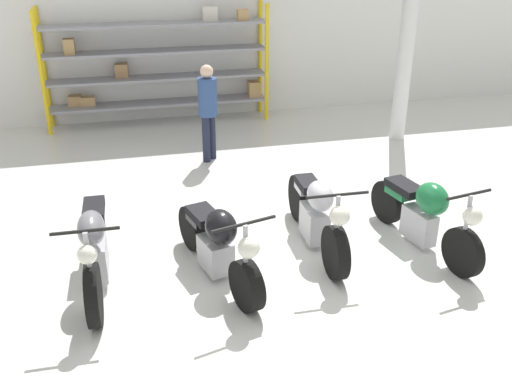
# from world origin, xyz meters

# --- Properties ---
(ground_plane) EXTENTS (30.00, 30.00, 0.00)m
(ground_plane) POSITION_xyz_m (0.00, 0.00, 0.00)
(ground_plane) COLOR silver
(back_wall) EXTENTS (30.00, 0.08, 3.60)m
(back_wall) POSITION_xyz_m (0.00, 6.09, 1.80)
(back_wall) COLOR white
(back_wall) RESTS_ON ground_plane
(shelving_rack) EXTENTS (4.44, 0.63, 2.35)m
(shelving_rack) POSITION_xyz_m (-0.74, 5.73, 1.20)
(shelving_rack) COLOR yellow
(shelving_rack) RESTS_ON ground_plane
(support_pillar) EXTENTS (0.28, 0.28, 3.60)m
(support_pillar) POSITION_xyz_m (3.57, 3.67, 1.80)
(support_pillar) COLOR silver
(support_pillar) RESTS_ON ground_plane
(motorcycle_grey) EXTENTS (0.65, 2.14, 1.05)m
(motorcycle_grey) POSITION_xyz_m (-1.95, -0.10, 0.47)
(motorcycle_grey) COLOR black
(motorcycle_grey) RESTS_ON ground_plane
(motorcycle_black) EXTENTS (0.86, 1.99, 1.00)m
(motorcycle_black) POSITION_xyz_m (-0.61, -0.28, 0.43)
(motorcycle_black) COLOR black
(motorcycle_black) RESTS_ON ground_plane
(motorcycle_silver) EXTENTS (0.71, 2.13, 1.03)m
(motorcycle_silver) POSITION_xyz_m (0.71, 0.13, 0.45)
(motorcycle_silver) COLOR black
(motorcycle_silver) RESTS_ON ground_plane
(motorcycle_green) EXTENTS (0.68, 2.03, 1.02)m
(motorcycle_green) POSITION_xyz_m (1.99, -0.20, 0.47)
(motorcycle_green) COLOR black
(motorcycle_green) RESTS_ON ground_plane
(person_browsing) EXTENTS (0.45, 0.45, 1.65)m
(person_browsing) POSITION_xyz_m (-0.11, 3.39, 0.97)
(person_browsing) COLOR #1E2338
(person_browsing) RESTS_ON ground_plane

